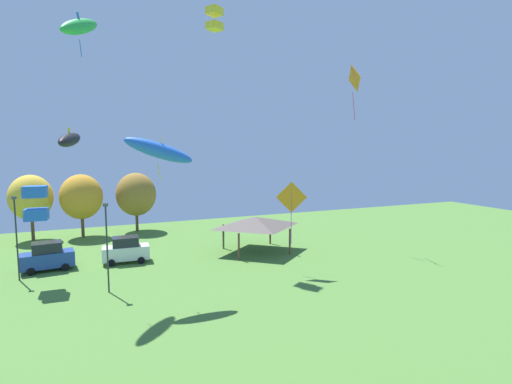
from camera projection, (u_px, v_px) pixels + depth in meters
The scene contains 15 objects.
kite_flying_0 at pixel (80, 27), 28.21m from camera, with size 3.34×4.64×3.36m.
kite_flying_1 at pixel (291, 199), 33.59m from camera, with size 2.36×1.19×5.27m.
kite_flying_2 at pixel (215, 19), 36.26m from camera, with size 1.69×1.68×2.04m.
kite_flying_3 at pixel (354, 80), 41.69m from camera, with size 1.07×2.82×5.73m.
kite_flying_5 at pixel (70, 140), 19.37m from camera, with size 1.34×3.00×1.07m.
kite_flying_6 at pixel (159, 150), 27.79m from camera, with size 5.02×1.66×3.37m.
kite_flying_7 at pixel (36, 203), 30.37m from camera, with size 1.64×1.66×2.66m.
parked_car_leftmost at pixel (47, 257), 34.64m from camera, with size 4.41×2.40×2.50m.
parked_car_second_from_left at pixel (126, 250), 37.02m from camera, with size 4.25×2.13×2.42m.
park_pavilion at pixel (256, 222), 40.83m from camera, with size 7.07×6.02×3.60m.
light_post_0 at pixel (107, 243), 29.07m from camera, with size 0.36×0.20×6.66m.
light_post_1 at pixel (16, 234), 31.69m from camera, with size 0.36×0.20×6.84m.
treeline_tree_2 at pixel (31, 198), 45.52m from camera, with size 4.71×4.71×7.57m.
treeline_tree_3 at pixel (81, 197), 47.19m from camera, with size 4.83×4.83×7.50m.
treeline_tree_4 at pixel (136, 194), 50.56m from camera, with size 4.95×4.95×7.47m.
Camera 1 is at (-6.20, 2.99, 10.65)m, focal length 28.00 mm.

